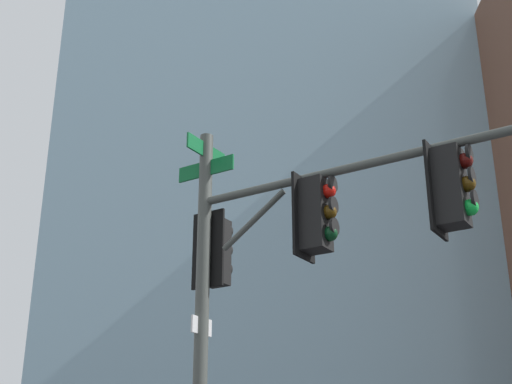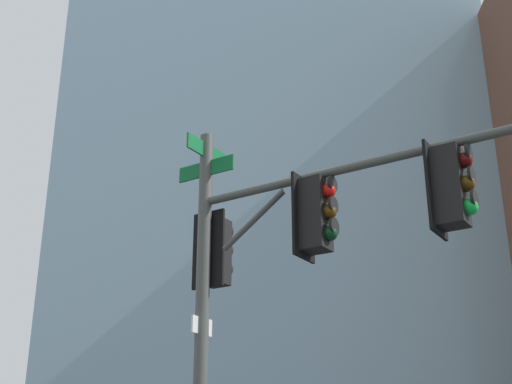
% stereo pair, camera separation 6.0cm
% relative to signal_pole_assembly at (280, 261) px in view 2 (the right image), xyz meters
% --- Properties ---
extents(signal_pole_assembly, '(3.13, 4.54, 6.56)m').
position_rel_signal_pole_assembly_xyz_m(signal_pole_assembly, '(0.00, 0.00, 0.00)').
color(signal_pole_assembly, '#4C514C').
rests_on(signal_pole_assembly, ground_plane).
extents(building_brick_nearside, '(23.94, 16.30, 42.95)m').
position_rel_signal_pole_assembly_xyz_m(building_brick_nearside, '(-47.45, -0.63, 17.10)').
color(building_brick_nearside, brown).
rests_on(building_brick_nearside, ground_plane).
extents(building_glass_tower, '(26.96, 29.84, 86.76)m').
position_rel_signal_pole_assembly_xyz_m(building_glass_tower, '(-47.74, 0.39, 39.01)').
color(building_glass_tower, '#8CB2C6').
rests_on(building_glass_tower, ground_plane).
extents(building_brick_farside, '(19.67, 15.69, 48.34)m').
position_rel_signal_pole_assembly_xyz_m(building_brick_farside, '(-54.06, 2.13, 19.80)').
color(building_brick_farside, '#845B47').
rests_on(building_brick_farside, ground_plane).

